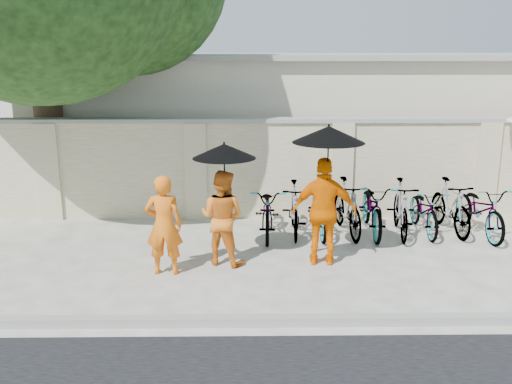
{
  "coord_description": "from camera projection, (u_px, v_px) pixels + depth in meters",
  "views": [
    {
      "loc": [
        0.07,
        -8.39,
        3.45
      ],
      "look_at": [
        0.21,
        0.95,
        1.1
      ],
      "focal_mm": 40.0,
      "sensor_mm": 36.0,
      "label": 1
    }
  ],
  "objects": [
    {
      "name": "building_behind",
      "position": [
        319.0,
        119.0,
        15.4
      ],
      "size": [
        14.0,
        6.0,
        3.2
      ],
      "primitive_type": "cube",
      "color": "beige",
      "rests_on": "ground"
    },
    {
      "name": "compound_wall",
      "position": [
        293.0,
        170.0,
        11.85
      ],
      "size": [
        20.0,
        0.3,
        2.0
      ],
      "primitive_type": "cube",
      "color": "beige",
      "rests_on": "ground"
    },
    {
      "name": "kerb",
      "position": [
        243.0,
        321.0,
        7.31
      ],
      "size": [
        40.0,
        0.16,
        0.12
      ],
      "primitive_type": "cube",
      "color": "gray",
      "rests_on": "ground"
    },
    {
      "name": "bike_8",
      "position": [
        480.0,
        210.0,
        10.76
      ],
      "size": [
        0.82,
        1.95,
        1.0
      ],
      "primitive_type": "imported",
      "rotation": [
        0.0,
        0.0,
        0.09
      ],
      "color": "gray",
      "rests_on": "ground"
    },
    {
      "name": "bike_5",
      "position": [
        401.0,
        208.0,
        10.75
      ],
      "size": [
        0.71,
        1.8,
        1.05
      ],
      "primitive_type": "imported",
      "rotation": [
        0.0,
        0.0,
        -0.13
      ],
      "color": "gray",
      "rests_on": "ground"
    },
    {
      "name": "bike_1",
      "position": [
        294.0,
        209.0,
        10.79
      ],
      "size": [
        0.52,
        1.69,
        1.01
      ],
      "primitive_type": "imported",
      "rotation": [
        0.0,
        0.0,
        -0.03
      ],
      "color": "gray",
      "rests_on": "ground"
    },
    {
      "name": "bike_3",
      "position": [
        347.0,
        207.0,
        10.8
      ],
      "size": [
        0.69,
        1.81,
        1.06
      ],
      "primitive_type": "imported",
      "rotation": [
        0.0,
        0.0,
        0.11
      ],
      "color": "gray",
      "rests_on": "ground"
    },
    {
      "name": "bike_4",
      "position": [
        373.0,
        207.0,
        10.87
      ],
      "size": [
        0.76,
        1.96,
        1.02
      ],
      "primitive_type": "imported",
      "rotation": [
        0.0,
        0.0,
        -0.04
      ],
      "color": "gray",
      "rests_on": "ground"
    },
    {
      "name": "monk_left",
      "position": [
        164.0,
        225.0,
        8.83
      ],
      "size": [
        0.59,
        0.39,
        1.59
      ],
      "primitive_type": "imported",
      "rotation": [
        0.0,
        0.0,
        3.13
      ],
      "color": "orange",
      "rests_on": "ground"
    },
    {
      "name": "parasol_center",
      "position": [
        224.0,
        151.0,
        8.92
      ],
      "size": [
        1.01,
        1.01,
        1.12
      ],
      "color": "black",
      "rests_on": "ground"
    },
    {
      "name": "bike_0",
      "position": [
        268.0,
        211.0,
        10.73
      ],
      "size": [
        0.7,
        1.87,
        0.97
      ],
      "primitive_type": "imported",
      "rotation": [
        0.0,
        0.0,
        -0.03
      ],
      "color": "gray",
      "rests_on": "ground"
    },
    {
      "name": "monk_right",
      "position": [
        324.0,
        212.0,
        9.22
      ],
      "size": [
        1.08,
        0.52,
        1.78
      ],
      "primitive_type": "imported",
      "rotation": [
        0.0,
        0.0,
        3.06
      ],
      "color": "#FF7500",
      "rests_on": "ground"
    },
    {
      "name": "bike_2",
      "position": [
        320.0,
        208.0,
        10.89
      ],
      "size": [
        0.66,
        1.88,
        0.99
      ],
      "primitive_type": "imported",
      "rotation": [
        0.0,
        0.0,
        0.01
      ],
      "color": "gray",
      "rests_on": "ground"
    },
    {
      "name": "bike_7",
      "position": [
        450.0,
        206.0,
        10.93
      ],
      "size": [
        0.65,
        1.74,
        1.02
      ],
      "primitive_type": "imported",
      "rotation": [
        0.0,
        0.0,
        0.1
      ],
      "color": "gray",
      "rests_on": "ground"
    },
    {
      "name": "monk_center",
      "position": [
        222.0,
        217.0,
        9.27
      ],
      "size": [
        0.93,
        0.84,
        1.57
      ],
      "primitive_type": "imported",
      "rotation": [
        0.0,
        0.0,
        2.75
      ],
      "color": "orange",
      "rests_on": "ground"
    },
    {
      "name": "bike_6",
      "position": [
        424.0,
        210.0,
        10.92
      ],
      "size": [
        0.59,
        1.69,
        0.89
      ],
      "primitive_type": "imported",
      "rotation": [
        0.0,
        0.0,
        0.0
      ],
      "color": "gray",
      "rests_on": "ground"
    },
    {
      "name": "parasol_right",
      "position": [
        329.0,
        134.0,
        8.83
      ],
      "size": [
        1.14,
        1.14,
        1.28
      ],
      "color": "black",
      "rests_on": "ground"
    },
    {
      "name": "ground",
      "position": [
        244.0,
        274.0,
        8.97
      ],
      "size": [
        80.0,
        80.0,
        0.0
      ],
      "primitive_type": "plane",
      "color": "silver"
    }
  ]
}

